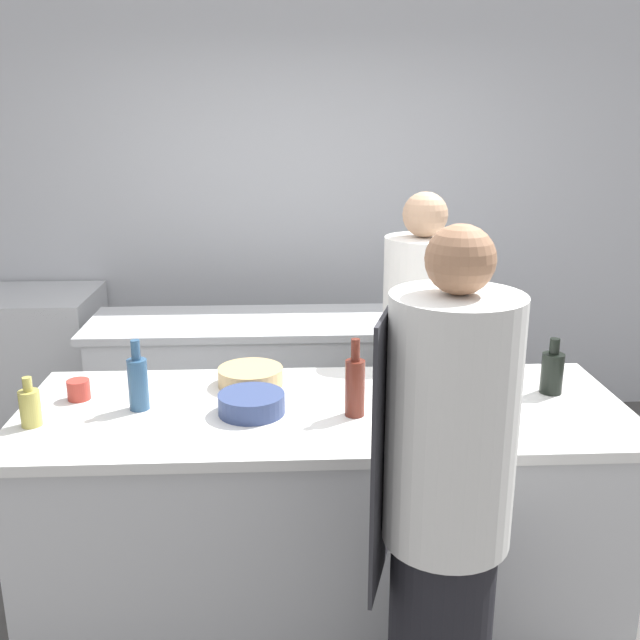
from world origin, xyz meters
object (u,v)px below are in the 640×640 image
at_px(bottle_olive_oil, 508,411).
at_px(cup, 79,390).
at_px(bottle_sauce, 138,382).
at_px(bottle_vinegar, 30,407).
at_px(chef_at_stove, 420,364).
at_px(bottle_wine, 355,385).
at_px(oven_range, 30,367).
at_px(chef_at_prep_near, 445,516).
at_px(bowl_mixing_large, 250,376).
at_px(bottle_cooking_oil, 448,350).
at_px(bottle_water, 552,371).
at_px(bowl_prep_small, 252,403).

height_order(bottle_olive_oil, cup, bottle_olive_oil).
bearing_deg(bottle_sauce, bottle_vinegar, -159.79).
xyz_separation_m(chef_at_stove, bottle_wine, (-0.39, -0.76, 0.20)).
height_order(oven_range, bottle_vinegar, bottle_vinegar).
relative_size(chef_at_prep_near, bottle_olive_oil, 8.20).
height_order(bottle_sauce, cup, bottle_sauce).
distance_m(bottle_olive_oil, bottle_wine, 0.56).
bearing_deg(bottle_sauce, bowl_mixing_large, 29.22).
xyz_separation_m(bottle_wine, bowl_mixing_large, (-0.41, 0.33, -0.08)).
height_order(bottle_cooking_oil, bottle_water, bottle_cooking_oil).
bearing_deg(bottle_olive_oil, bowl_mixing_large, 150.94).
xyz_separation_m(chef_at_prep_near, bottle_water, (0.62, 0.83, 0.13)).
height_order(chef_at_stove, bottle_vinegar, chef_at_stove).
xyz_separation_m(bottle_cooking_oil, bottle_sauce, (-1.28, -0.35, 0.01)).
bearing_deg(bottle_sauce, chef_at_prep_near, -35.95).
relative_size(oven_range, bottle_cooking_oil, 3.72).
relative_size(chef_at_stove, cup, 18.55).
xyz_separation_m(bottle_water, cup, (-1.91, 0.02, -0.05)).
bearing_deg(oven_range, cup, -64.03).
height_order(oven_range, cup, cup).
distance_m(bottle_olive_oil, bottle_sauce, 1.38).
distance_m(oven_range, bowl_prep_small, 2.36).
relative_size(bottle_water, cup, 2.58).
distance_m(bottle_olive_oil, bottle_cooking_oil, 0.64).
xyz_separation_m(bottle_vinegar, bowl_mixing_large, (0.78, 0.37, -0.04)).
bearing_deg(chef_at_stove, bottle_water, 21.21).
height_order(bottle_wine, bottle_cooking_oil, bottle_wine).
xyz_separation_m(chef_at_stove, bowl_mixing_large, (-0.80, -0.43, 0.11)).
distance_m(oven_range, bottle_vinegar, 2.04).
bearing_deg(bottle_wine, cup, 169.11).
distance_m(chef_at_stove, bottle_olive_oil, 0.97).
relative_size(bottle_olive_oil, cup, 2.35).
distance_m(oven_range, bowl_mixing_large, 2.14).
xyz_separation_m(bottle_olive_oil, bottle_sauce, (-1.35, 0.29, 0.03)).
relative_size(bottle_wine, bowl_mixing_large, 1.11).
distance_m(bottle_sauce, bowl_mixing_large, 0.48).
bearing_deg(oven_range, chef_at_stove, -25.04).
relative_size(bottle_olive_oil, bottle_wine, 0.70).
bearing_deg(bowl_mixing_large, bottle_sauce, -150.78).
distance_m(chef_at_prep_near, bottle_cooking_oil, 1.13).
distance_m(bottle_sauce, bowl_prep_small, 0.44).
bearing_deg(oven_range, bottle_olive_oil, -39.95).
bearing_deg(bowl_prep_small, bottle_cooking_oil, 25.81).
xyz_separation_m(oven_range, bottle_cooking_oil, (2.32, -1.37, 0.54)).
height_order(bottle_cooking_oil, bowl_mixing_large, bottle_cooking_oil).
height_order(oven_range, bottle_olive_oil, bottle_olive_oil).
xyz_separation_m(bottle_vinegar, cup, (0.10, 0.24, -0.03)).
xyz_separation_m(bottle_water, bowl_prep_small, (-1.21, -0.15, -0.05)).
distance_m(oven_range, chef_at_prep_near, 3.25).
distance_m(chef_at_prep_near, bottle_vinegar, 1.53).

